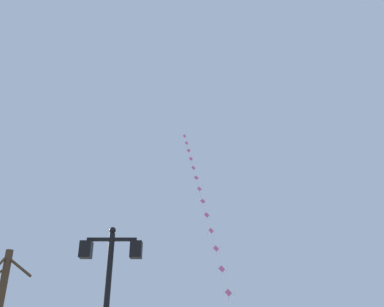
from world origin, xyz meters
name	(u,v)px	position (x,y,z in m)	size (l,w,h in m)	color
twin_lantern_lamp_post	(108,284)	(-2.09, 9.29, 3.10)	(1.50, 0.28, 4.45)	black
kite_train	(203,202)	(0.76, 30.92, 12.35)	(3.87, 20.47, 23.66)	brown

